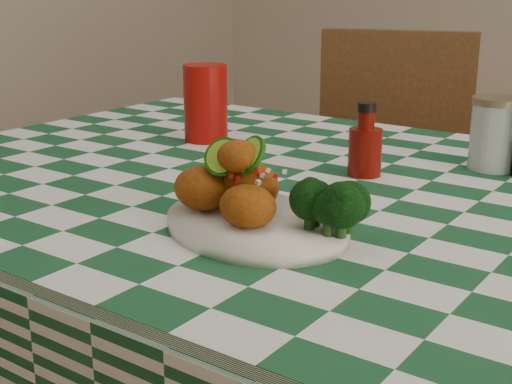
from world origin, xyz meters
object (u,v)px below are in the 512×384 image
Objects in this scene: mason_jar at (496,133)px; wooden_chair_left at (381,214)px; red_tumbler at (206,103)px; fried_chicken_pile at (242,179)px; plate at (256,225)px; ketchup_bottle at (365,139)px.

mason_jar is 0.75m from wooden_chair_left.
red_tumbler is 0.57m from mason_jar.
mason_jar reaches higher than fried_chicken_pile.
plate is at bearing 0.00° from fried_chicken_pile.
plate is 2.22× the size of ketchup_bottle.
ketchup_bottle is (0.01, 0.34, -0.01)m from fried_chicken_pile.
red_tumbler reaches higher than ketchup_bottle.
fried_chicken_pile is 1.09m from wooden_chair_left.
wooden_chair_left is at bearing 112.33° from ketchup_bottle.
plate is 0.06m from fried_chicken_pile.
plate is 0.53m from mason_jar.
ketchup_bottle is at bearing -134.01° from mason_jar.
fried_chicken_pile is 0.54m from mason_jar.
ketchup_bottle reaches higher than fried_chicken_pile.
mason_jar is at bearing 70.93° from fried_chicken_pile.
red_tumbler is 1.23× the size of mason_jar.
red_tumbler reaches higher than plate.
fried_chicken_pile is at bearing -91.66° from ketchup_bottle.
red_tumbler is at bearing -119.58° from wooden_chair_left.
red_tumbler is 1.24× the size of ketchup_bottle.
mason_jar is (0.18, 0.51, -0.01)m from fried_chicken_pile.
wooden_chair_left is at bearing 78.52° from red_tumbler.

